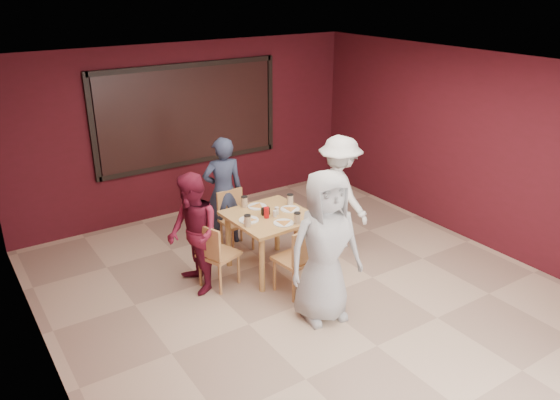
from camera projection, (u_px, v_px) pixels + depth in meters
floor at (315, 299)px, 6.80m from camera, size 7.00×7.00×0.00m
window_blinds at (189, 115)px, 8.83m from camera, size 3.00×0.02×1.50m
dining_table at (270, 222)px, 7.25m from camera, size 1.06×1.06×0.96m
chair_front at (299, 257)px, 6.73m from camera, size 0.50×0.50×0.93m
chair_back at (234, 216)px, 7.96m from camera, size 0.42×0.42×0.86m
chair_left at (214, 252)px, 6.89m from camera, size 0.55×0.55×0.90m
chair_right at (314, 227)px, 7.67m from camera, size 0.51×0.51×0.83m
diner_front at (325, 247)px, 6.14m from camera, size 0.97×0.72×1.81m
diner_back at (223, 191)px, 7.97m from camera, size 0.67×0.51×1.64m
diner_left at (193, 234)px, 6.75m from camera, size 0.65×0.80×1.55m
diner_right at (339, 193)px, 7.86m from camera, size 0.65×1.10×1.68m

